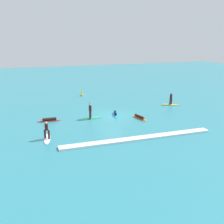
{
  "coord_description": "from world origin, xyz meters",
  "views": [
    {
      "loc": [
        -10.13,
        -30.51,
        9.72
      ],
      "look_at": [
        0.0,
        0.0,
        0.5
      ],
      "focal_mm": 42.42,
      "sensor_mm": 36.0,
      "label": 1
    }
  ],
  "objects_px": {
    "surfer_on_green_board": "(90,115)",
    "surfer_on_red_board": "(49,120)",
    "surfer_on_blue_board": "(115,114)",
    "surfer_on_yellow_board": "(171,101)",
    "marker_buoy": "(82,95)",
    "surfer_on_orange_board": "(140,117)",
    "surfer_on_white_board": "(47,134)"
  },
  "relations": [
    {
      "from": "surfer_on_green_board",
      "to": "surfer_on_red_board",
      "type": "bearing_deg",
      "value": -12.27
    },
    {
      "from": "surfer_on_blue_board",
      "to": "surfer_on_yellow_board",
      "type": "distance_m",
      "value": 9.64
    },
    {
      "from": "surfer_on_blue_board",
      "to": "marker_buoy",
      "type": "xyz_separation_m",
      "value": [
        -1.72,
        12.43,
        0.04
      ]
    },
    {
      "from": "surfer_on_orange_board",
      "to": "surfer_on_red_board",
      "type": "xyz_separation_m",
      "value": [
        -10.67,
        2.37,
        0.03
      ]
    },
    {
      "from": "surfer_on_red_board",
      "to": "surfer_on_blue_board",
      "type": "height_order",
      "value": "surfer_on_red_board"
    },
    {
      "from": "surfer_on_green_board",
      "to": "marker_buoy",
      "type": "relative_size",
      "value": 2.76
    },
    {
      "from": "surfer_on_blue_board",
      "to": "marker_buoy",
      "type": "height_order",
      "value": "marker_buoy"
    },
    {
      "from": "surfer_on_white_board",
      "to": "surfer_on_red_board",
      "type": "height_order",
      "value": "surfer_on_white_board"
    },
    {
      "from": "surfer_on_green_board",
      "to": "surfer_on_blue_board",
      "type": "bearing_deg",
      "value": -175.87
    },
    {
      "from": "surfer_on_white_board",
      "to": "surfer_on_yellow_board",
      "type": "relative_size",
      "value": 1.14
    },
    {
      "from": "marker_buoy",
      "to": "surfer_on_red_board",
      "type": "bearing_deg",
      "value": -117.96
    },
    {
      "from": "surfer_on_blue_board",
      "to": "surfer_on_green_board",
      "type": "relative_size",
      "value": 1.01
    },
    {
      "from": "surfer_on_orange_board",
      "to": "surfer_on_blue_board",
      "type": "height_order",
      "value": "surfer_on_blue_board"
    },
    {
      "from": "surfer_on_red_board",
      "to": "marker_buoy",
      "type": "xyz_separation_m",
      "value": [
        6.65,
        12.54,
        0.01
      ]
    },
    {
      "from": "surfer_on_white_board",
      "to": "surfer_on_orange_board",
      "type": "xyz_separation_m",
      "value": [
        11.4,
        3.39,
        -0.37
      ]
    },
    {
      "from": "surfer_on_orange_board",
      "to": "surfer_on_blue_board",
      "type": "relative_size",
      "value": 0.82
    },
    {
      "from": "surfer_on_white_board",
      "to": "surfer_on_blue_board",
      "type": "height_order",
      "value": "surfer_on_white_board"
    },
    {
      "from": "marker_buoy",
      "to": "surfer_on_white_board",
      "type": "bearing_deg",
      "value": -111.98
    },
    {
      "from": "surfer_on_red_board",
      "to": "surfer_on_green_board",
      "type": "distance_m",
      "value": 4.95
    },
    {
      "from": "surfer_on_blue_board",
      "to": "surfer_on_white_board",
      "type": "bearing_deg",
      "value": 138.29
    },
    {
      "from": "surfer_on_orange_board",
      "to": "surfer_on_yellow_board",
      "type": "xyz_separation_m",
      "value": [
        7.08,
        4.69,
        0.39
      ]
    },
    {
      "from": "surfer_on_red_board",
      "to": "marker_buoy",
      "type": "distance_m",
      "value": 14.19
    },
    {
      "from": "surfer_on_white_board",
      "to": "surfer_on_yellow_board",
      "type": "distance_m",
      "value": 20.17
    },
    {
      "from": "surfer_on_red_board",
      "to": "surfer_on_white_board",
      "type": "bearing_deg",
      "value": 83.44
    },
    {
      "from": "surfer_on_orange_board",
      "to": "marker_buoy",
      "type": "distance_m",
      "value": 15.44
    },
    {
      "from": "surfer_on_orange_board",
      "to": "surfer_on_green_board",
      "type": "relative_size",
      "value": 0.83
    },
    {
      "from": "surfer_on_white_board",
      "to": "surfer_on_green_board",
      "type": "height_order",
      "value": "surfer_on_green_board"
    },
    {
      "from": "surfer_on_white_board",
      "to": "surfer_on_orange_board",
      "type": "relative_size",
      "value": 1.12
    },
    {
      "from": "surfer_on_red_board",
      "to": "surfer_on_yellow_board",
      "type": "distance_m",
      "value": 17.91
    },
    {
      "from": "surfer_on_white_board",
      "to": "marker_buoy",
      "type": "bearing_deg",
      "value": 165.41
    },
    {
      "from": "surfer_on_white_board",
      "to": "marker_buoy",
      "type": "distance_m",
      "value": 19.73
    },
    {
      "from": "surfer_on_red_board",
      "to": "surfer_on_green_board",
      "type": "height_order",
      "value": "surfer_on_green_board"
    }
  ]
}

